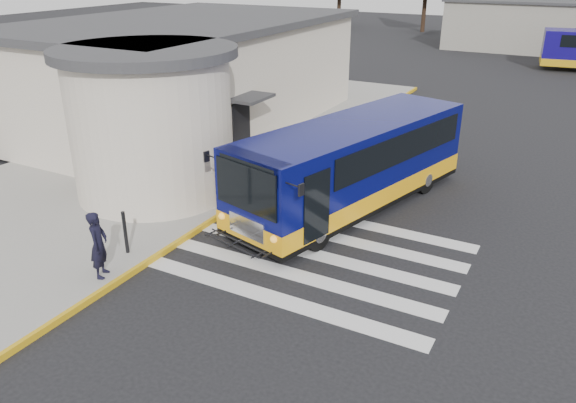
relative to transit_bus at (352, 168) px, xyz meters
The scene contains 9 objects.
ground 3.12m from the transit_bus, 73.27° to the right, with size 140.00×140.00×0.00m, color black.
sidewalk 8.39m from the transit_bus, behind, with size 10.00×34.00×0.15m, color gray.
curb_strip 3.71m from the transit_bus, 158.16° to the left, with size 0.12×34.00×0.16m, color gold.
station_building 10.94m from the transit_bus, 157.26° to the left, with size 12.70×18.70×4.80m.
crosswalk 3.76m from the transit_bus, 84.90° to the right, with size 8.00×5.35×0.01m.
transit_bus is the anchor object (origin of this frame).
pedestrian_a 8.13m from the transit_bus, 117.00° to the right, with size 0.63×0.42×1.74m, color black.
pedestrian_b 7.52m from the transit_bus, 156.05° to the right, with size 0.89×0.69×1.83m, color black.
bollard 7.26m from the transit_bus, 123.45° to the right, with size 0.10×0.10×1.20m, color black.
Camera 1 is at (5.39, -13.04, 7.49)m, focal length 35.00 mm.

